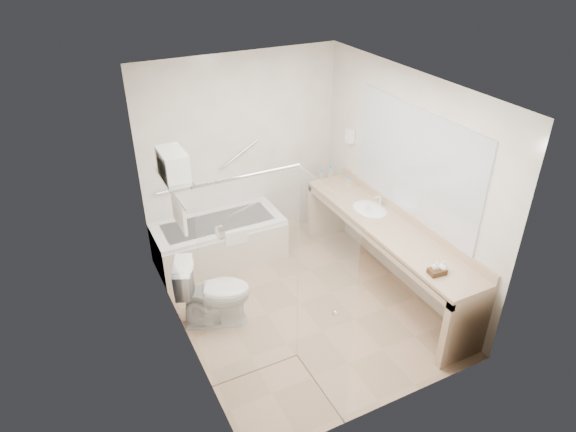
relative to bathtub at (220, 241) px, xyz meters
name	(u,v)px	position (x,y,z in m)	size (l,w,h in m)	color
floor	(300,303)	(0.50, -1.24, -0.28)	(3.20, 3.20, 0.00)	tan
ceiling	(303,87)	(0.50, -1.24, 2.22)	(2.60, 3.20, 0.10)	silver
wall_back	(242,153)	(0.50, 0.36, 0.97)	(2.60, 0.10, 2.50)	silver
wall_front	(397,298)	(0.50, -2.84, 0.97)	(2.60, 0.10, 2.50)	silver
wall_left	(177,239)	(-0.80, -1.24, 0.97)	(0.10, 3.20, 2.50)	silver
wall_right	(404,183)	(1.80, -1.24, 0.97)	(0.10, 3.20, 2.50)	silver
bathtub	(220,241)	(0.00, 0.00, 0.00)	(1.60, 0.73, 0.59)	white
grab_bar_short	(172,191)	(-0.45, 0.32, 0.67)	(0.03, 0.03, 0.40)	silver
grab_bar_long	(239,154)	(0.45, 0.32, 0.97)	(0.03, 0.03, 0.60)	silver
shower_enclosure	(286,291)	(-0.13, -2.16, 0.79)	(0.96, 0.91, 2.11)	silver
towel_shelf	(174,172)	(-0.67, -0.89, 1.48)	(0.24, 0.55, 0.81)	silver
vanity_counter	(386,241)	(1.52, -1.39, 0.36)	(0.55, 2.70, 0.95)	tan
sink	(370,211)	(1.55, -0.99, 0.54)	(0.40, 0.52, 0.14)	white
faucet	(381,200)	(1.70, -0.99, 0.65)	(0.03, 0.03, 0.14)	silver
mirror	(415,163)	(1.79, -1.39, 1.27)	(0.02, 2.00, 1.20)	#B8BDC5
hairdryer_unit	(350,136)	(1.75, -0.19, 1.17)	(0.08, 0.10, 0.18)	white
toilet	(214,292)	(-0.45, -1.08, 0.11)	(0.44, 0.79, 0.77)	white
amenity_basket	(437,271)	(1.40, -2.34, 0.60)	(0.17, 0.11, 0.06)	#3F2716
soap_bottle_a	(435,270)	(1.39, -2.32, 0.60)	(0.06, 0.13, 0.06)	white
soap_bottle_b	(443,268)	(1.47, -2.34, 0.62)	(0.10, 0.13, 0.10)	white
water_bottle_left	(349,184)	(1.57, -0.49, 0.67)	(0.06, 0.06, 0.20)	silver
water_bottle_mid	(322,177)	(1.39, -0.14, 0.66)	(0.05, 0.05, 0.18)	silver
water_bottle_right	(331,174)	(1.52, -0.14, 0.67)	(0.06, 0.06, 0.21)	silver
drinking_glass_near	(368,211)	(1.46, -1.09, 0.62)	(0.07, 0.07, 0.09)	silver
drinking_glass_far	(368,208)	(1.50, -1.03, 0.62)	(0.08, 0.08, 0.10)	silver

